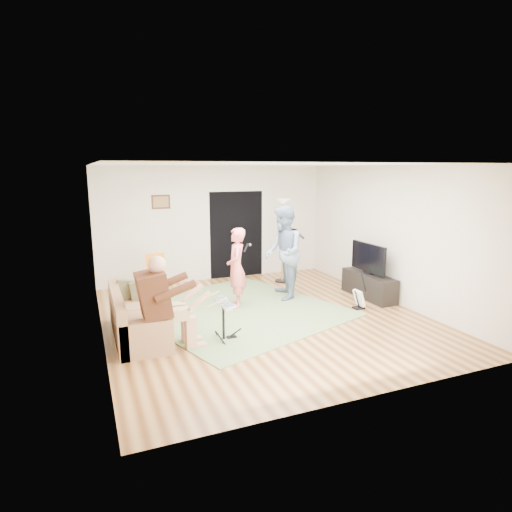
{
  "coord_description": "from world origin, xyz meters",
  "views": [
    {
      "loc": [
        -2.92,
        -6.75,
        2.64
      ],
      "look_at": [
        -0.04,
        0.3,
        1.07
      ],
      "focal_mm": 30.0,
      "sensor_mm": 36.0,
      "label": 1
    }
  ],
  "objects_px": {
    "sofa": "(134,322)",
    "singer": "(236,268)",
    "tv_cabinet": "(369,285)",
    "torchiere_lamp": "(283,226)",
    "dining_chair": "(157,284)",
    "guitarist": "(283,253)",
    "television": "(368,257)",
    "guitar_spare": "(359,298)",
    "drum_kit": "(224,323)"
  },
  "relations": [
    {
      "from": "tv_cabinet",
      "to": "sofa",
      "type": "bearing_deg",
      "value": -175.61
    },
    {
      "from": "drum_kit",
      "to": "torchiere_lamp",
      "type": "distance_m",
      "value": 3.85
    },
    {
      "from": "drum_kit",
      "to": "television",
      "type": "xyz_separation_m",
      "value": [
        3.45,
        1.02,
        0.57
      ]
    },
    {
      "from": "sofa",
      "to": "television",
      "type": "xyz_separation_m",
      "value": [
        4.73,
        0.37,
        0.6
      ]
    },
    {
      "from": "sofa",
      "to": "guitar_spare",
      "type": "bearing_deg",
      "value": -2.51
    },
    {
      "from": "drum_kit",
      "to": "dining_chair",
      "type": "bearing_deg",
      "value": 103.52
    },
    {
      "from": "singer",
      "to": "guitarist",
      "type": "distance_m",
      "value": 1.1
    },
    {
      "from": "drum_kit",
      "to": "singer",
      "type": "distance_m",
      "value": 1.73
    },
    {
      "from": "dining_chair",
      "to": "tv_cabinet",
      "type": "distance_m",
      "value": 4.38
    },
    {
      "from": "drum_kit",
      "to": "singer",
      "type": "height_order",
      "value": "singer"
    },
    {
      "from": "drum_kit",
      "to": "guitar_spare",
      "type": "distance_m",
      "value": 2.91
    },
    {
      "from": "sofa",
      "to": "guitarist",
      "type": "relative_size",
      "value": 0.97
    },
    {
      "from": "sofa",
      "to": "guitarist",
      "type": "distance_m",
      "value": 3.33
    },
    {
      "from": "guitar_spare",
      "to": "torchiere_lamp",
      "type": "xyz_separation_m",
      "value": [
        -0.49,
        2.36,
        1.13
      ]
    },
    {
      "from": "sofa",
      "to": "singer",
      "type": "distance_m",
      "value": 2.25
    },
    {
      "from": "sofa",
      "to": "dining_chair",
      "type": "xyz_separation_m",
      "value": [
        0.67,
        1.89,
        0.08
      ]
    },
    {
      "from": "singer",
      "to": "dining_chair",
      "type": "relative_size",
      "value": 1.65
    },
    {
      "from": "singer",
      "to": "guitarist",
      "type": "height_order",
      "value": "guitarist"
    },
    {
      "from": "singer",
      "to": "guitarist",
      "type": "relative_size",
      "value": 0.8
    },
    {
      "from": "tv_cabinet",
      "to": "television",
      "type": "xyz_separation_m",
      "value": [
        -0.05,
        0.0,
        0.6
      ]
    },
    {
      "from": "drum_kit",
      "to": "television",
      "type": "height_order",
      "value": "television"
    },
    {
      "from": "torchiere_lamp",
      "to": "dining_chair",
      "type": "bearing_deg",
      "value": -174.44
    },
    {
      "from": "dining_chair",
      "to": "television",
      "type": "bearing_deg",
      "value": -14.81
    },
    {
      "from": "television",
      "to": "torchiere_lamp",
      "type": "bearing_deg",
      "value": 120.54
    },
    {
      "from": "guitarist",
      "to": "dining_chair",
      "type": "distance_m",
      "value": 2.66
    },
    {
      "from": "torchiere_lamp",
      "to": "dining_chair",
      "type": "distance_m",
      "value": 3.17
    },
    {
      "from": "guitar_spare",
      "to": "sofa",
      "type": "bearing_deg",
      "value": 177.49
    },
    {
      "from": "torchiere_lamp",
      "to": "tv_cabinet",
      "type": "xyz_separation_m",
      "value": [
        1.12,
        -1.81,
        -1.09
      ]
    },
    {
      "from": "singer",
      "to": "torchiere_lamp",
      "type": "relative_size",
      "value": 0.79
    },
    {
      "from": "guitarist",
      "to": "dining_chair",
      "type": "bearing_deg",
      "value": -93.75
    },
    {
      "from": "drum_kit",
      "to": "television",
      "type": "bearing_deg",
      "value": 16.43
    },
    {
      "from": "singer",
      "to": "guitar_spare",
      "type": "distance_m",
      "value": 2.42
    },
    {
      "from": "guitarist",
      "to": "television",
      "type": "bearing_deg",
      "value": 85.54
    },
    {
      "from": "sofa",
      "to": "singer",
      "type": "xyz_separation_m",
      "value": [
        2.03,
        0.83,
        0.52
      ]
    },
    {
      "from": "sofa",
      "to": "torchiere_lamp",
      "type": "height_order",
      "value": "torchiere_lamp"
    },
    {
      "from": "guitarist",
      "to": "guitar_spare",
      "type": "xyz_separation_m",
      "value": [
        1.06,
        -1.18,
        -0.75
      ]
    },
    {
      "from": "sofa",
      "to": "drum_kit",
      "type": "height_order",
      "value": "sofa"
    },
    {
      "from": "sofa",
      "to": "guitarist",
      "type": "xyz_separation_m",
      "value": [
        3.1,
        0.99,
        0.71
      ]
    },
    {
      "from": "sofa",
      "to": "tv_cabinet",
      "type": "height_order",
      "value": "sofa"
    },
    {
      "from": "torchiere_lamp",
      "to": "guitar_spare",
      "type": "bearing_deg",
      "value": -78.19
    },
    {
      "from": "guitarist",
      "to": "television",
      "type": "relative_size",
      "value": 1.84
    },
    {
      "from": "singer",
      "to": "tv_cabinet",
      "type": "bearing_deg",
      "value": 98.58
    },
    {
      "from": "guitar_spare",
      "to": "dining_chair",
      "type": "relative_size",
      "value": 0.79
    },
    {
      "from": "sofa",
      "to": "dining_chair",
      "type": "relative_size",
      "value": 1.99
    },
    {
      "from": "dining_chair",
      "to": "tv_cabinet",
      "type": "height_order",
      "value": "dining_chair"
    },
    {
      "from": "sofa",
      "to": "guitarist",
      "type": "height_order",
      "value": "guitarist"
    },
    {
      "from": "television",
      "to": "tv_cabinet",
      "type": "bearing_deg",
      "value": 0.0
    },
    {
      "from": "tv_cabinet",
      "to": "television",
      "type": "bearing_deg",
      "value": 180.0
    },
    {
      "from": "television",
      "to": "dining_chair",
      "type": "bearing_deg",
      "value": 159.45
    },
    {
      "from": "tv_cabinet",
      "to": "television",
      "type": "distance_m",
      "value": 0.6
    }
  ]
}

